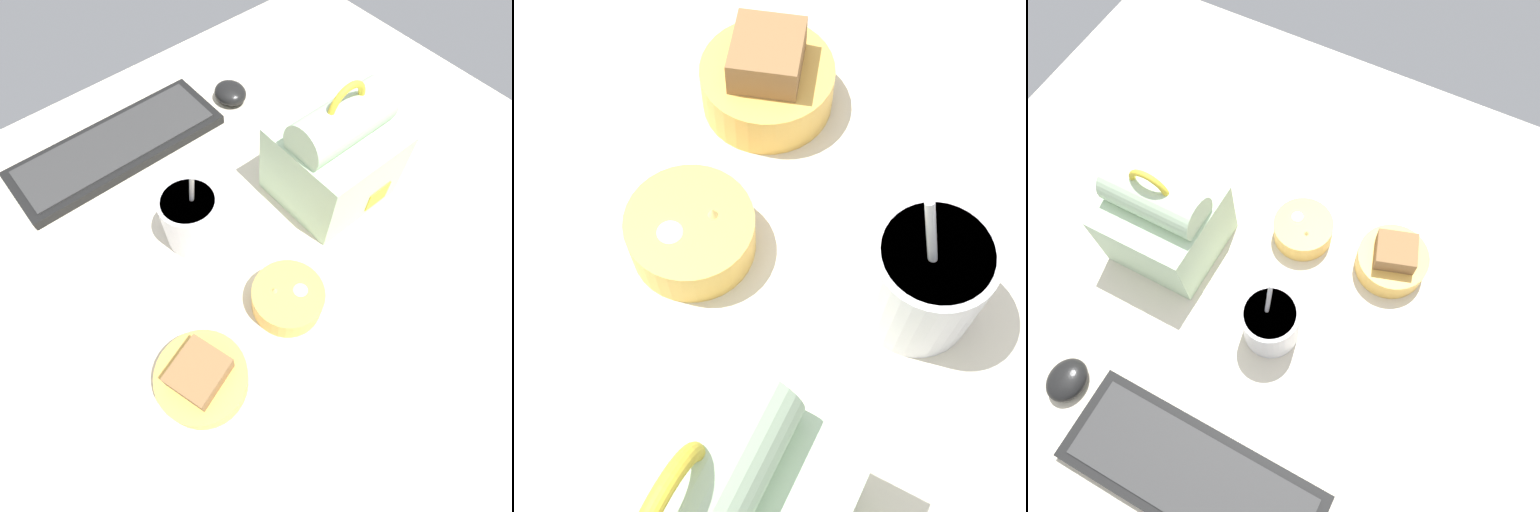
{
  "view_description": "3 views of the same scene",
  "coord_description": "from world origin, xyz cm",
  "views": [
    {
      "loc": [
        -15.48,
        -24.24,
        60.0
      ],
      "look_at": [
        2.96,
        -2.04,
        7.0
      ],
      "focal_mm": 28.0,
      "sensor_mm": 36.0,
      "label": 1
    },
    {
      "loc": [
        24.66,
        9.08,
        57.36
      ],
      "look_at": [
        2.96,
        -2.04,
        7.0
      ],
      "focal_mm": 50.0,
      "sensor_mm": 36.0,
      "label": 2
    },
    {
      "loc": [
        -13.68,
        29.99,
        85.05
      ],
      "look_at": [
        2.96,
        -2.04,
        7.0
      ],
      "focal_mm": 35.0,
      "sensor_mm": 36.0,
      "label": 3
    }
  ],
  "objects": [
    {
      "name": "lunch_bag",
      "position": [
        23.48,
        2.73,
        10.46
      ],
      "size": [
        17.61,
        17.12,
        22.39
      ],
      "color": "#B7D6AD",
      "rests_on": "desk_surface"
    },
    {
      "name": "bento_bowl_sandwich",
      "position": [
        -13.89,
        -10.96,
        5.05
      ],
      "size": [
        12.45,
        12.45,
        8.18
      ],
      "color": "#EAB24C",
      "rests_on": "desk_surface"
    },
    {
      "name": "soup_cup",
      "position": [
        -0.64,
        9.58,
        7.23
      ],
      "size": [
        9.38,
        9.38,
        16.71
      ],
      "color": "silver",
      "rests_on": "desk_surface"
    },
    {
      "name": "computer_mouse",
      "position": [
        24.58,
        32.31,
        3.74
      ],
      "size": [
        6.26,
        7.21,
        3.49
      ],
      "color": "black",
      "rests_on": "desk_surface"
    },
    {
      "name": "desk_surface",
      "position": [
        0.0,
        0.0,
        1.0
      ],
      "size": [
        140.0,
        110.0,
        2.0
      ],
      "color": "beige",
      "rests_on": "ground"
    },
    {
      "name": "keyboard",
      "position": [
        -0.8,
        35.06,
        3.02
      ],
      "size": [
        40.35,
        14.58,
        2.1
      ],
      "color": "black",
      "rests_on": "desk_surface"
    },
    {
      "name": "bento_bowl_snacks",
      "position": [
        2.87,
        -9.45,
        4.4
      ],
      "size": [
        10.84,
        10.84,
        5.39
      ],
      "color": "#EAB24C",
      "rests_on": "desk_surface"
    }
  ]
}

